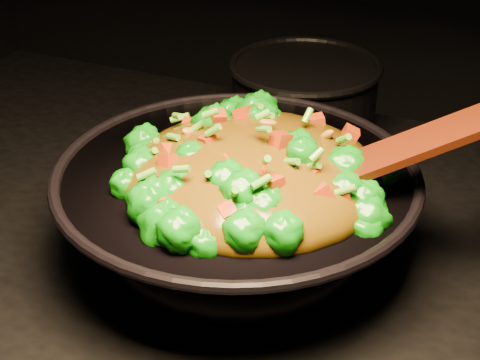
% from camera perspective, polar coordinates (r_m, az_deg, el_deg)
% --- Properties ---
extents(wok, '(0.52, 0.52, 0.12)m').
position_cam_1_polar(wok, '(0.87, -0.26, -2.71)').
color(wok, black).
rests_on(wok, stovetop).
extents(stir_fry, '(0.33, 0.33, 0.10)m').
position_cam_1_polar(stir_fry, '(0.80, 1.04, 2.96)').
color(stir_fry, '#0D7D08').
rests_on(stir_fry, wok).
extents(spatula, '(0.31, 0.19, 0.14)m').
position_cam_1_polar(spatula, '(0.79, 12.94, 2.47)').
color(spatula, '#3B1907').
rests_on(spatula, wok).
extents(back_pot, '(0.26, 0.26, 0.13)m').
position_cam_1_polar(back_pot, '(1.14, 4.96, 6.17)').
color(back_pot, black).
rests_on(back_pot, stovetop).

